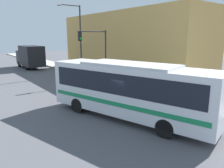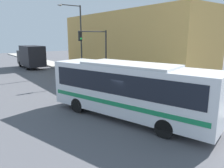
{
  "view_description": "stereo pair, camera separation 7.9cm",
  "coord_description": "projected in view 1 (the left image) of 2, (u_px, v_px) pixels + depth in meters",
  "views": [
    {
      "loc": [
        -7.99,
        -9.64,
        4.74
      ],
      "look_at": [
        1.08,
        2.57,
        1.41
      ],
      "focal_mm": 35.0,
      "sensor_mm": 36.0,
      "label": 1
    },
    {
      "loc": [
        -7.93,
        -9.68,
        4.74
      ],
      "look_at": [
        1.08,
        2.57,
        1.41
      ],
      "focal_mm": 35.0,
      "sensor_mm": 36.0,
      "label": 2
    }
  ],
  "objects": [
    {
      "name": "ground_plane",
      "position": [
        123.0,
        116.0,
        13.23
      ],
      "size": [
        120.0,
        120.0,
        0.0
      ],
      "primitive_type": "plane",
      "color": "#515156"
    },
    {
      "name": "sidewalk",
      "position": [
        68.0,
        68.0,
        32.36
      ],
      "size": [
        2.91,
        70.0,
        0.18
      ],
      "color": "#B7B2A8",
      "rests_on": "ground_plane"
    },
    {
      "name": "building_facade",
      "position": [
        126.0,
        44.0,
        27.92
      ],
      "size": [
        6.0,
        22.07,
        7.58
      ],
      "color": "tan",
      "rests_on": "ground_plane"
    },
    {
      "name": "city_bus",
      "position": [
        129.0,
        87.0,
        12.54
      ],
      "size": [
        5.2,
        10.33,
        3.27
      ],
      "rotation": [
        0.0,
        0.0,
        0.28
      ],
      "color": "silver",
      "rests_on": "ground_plane"
    },
    {
      "name": "delivery_truck",
      "position": [
        30.0,
        56.0,
        32.9
      ],
      "size": [
        2.49,
        6.77,
        3.38
      ],
      "color": "black",
      "rests_on": "ground_plane"
    },
    {
      "name": "fire_hydrant",
      "position": [
        150.0,
        88.0,
        18.13
      ],
      "size": [
        0.25,
        0.34,
        0.71
      ],
      "color": "#999999",
      "rests_on": "sidewalk"
    },
    {
      "name": "traffic_light_pole",
      "position": [
        96.0,
        46.0,
        22.12
      ],
      "size": [
        3.28,
        0.35,
        5.18
      ],
      "color": "#2D2D2D",
      "rests_on": "sidewalk"
    },
    {
      "name": "parking_meter",
      "position": [
        109.0,
        72.0,
        22.62
      ],
      "size": [
        0.14,
        0.14,
        1.36
      ],
      "color": "#2D2D2D",
      "rests_on": "sidewalk"
    },
    {
      "name": "street_lamp",
      "position": [
        78.0,
        34.0,
        26.69
      ],
      "size": [
        2.98,
        0.28,
        8.22
      ],
      "color": "#2D2D2D",
      "rests_on": "sidewalk"
    },
    {
      "name": "pedestrian_near_corner",
      "position": [
        154.0,
        78.0,
        19.74
      ],
      "size": [
        0.34,
        0.34,
        1.64
      ],
      "color": "slate",
      "rests_on": "sidewalk"
    }
  ]
}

